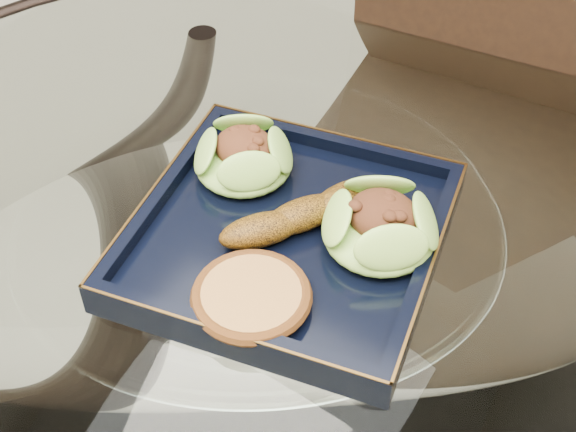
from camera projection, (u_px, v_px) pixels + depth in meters
The scene contains 7 objects.
dining_table at pixel (263, 361), 0.85m from camera, with size 1.13×1.13×0.77m.
dining_chair at pixel (469, 223), 1.01m from camera, with size 0.50×0.50×1.05m.
navy_plate at pixel (288, 239), 0.74m from camera, with size 0.27×0.27×0.02m, color black.
lettuce_wrap_left at pixel (243, 159), 0.78m from camera, with size 0.09×0.09×0.03m, color olive.
lettuce_wrap_right at pixel (380, 229), 0.71m from camera, with size 0.10×0.10×0.04m, color #5C982C.
roasted_plantain at pixel (302, 215), 0.73m from camera, with size 0.15×0.03×0.03m, color #69400B.
crumb_patty at pixel (251, 298), 0.66m from camera, with size 0.09×0.09×0.02m, color #A87538.
Camera 1 is at (0.29, -0.40, 1.30)m, focal length 50.00 mm.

